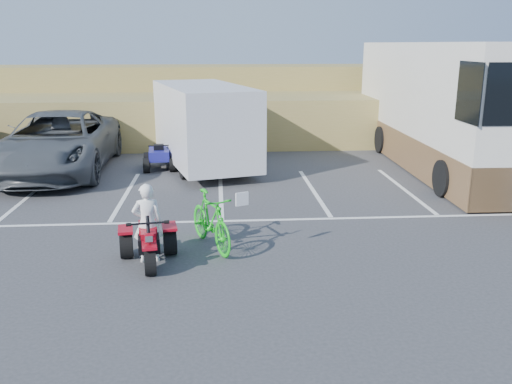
{
  "coord_description": "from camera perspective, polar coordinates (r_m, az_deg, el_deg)",
  "views": [
    {
      "loc": [
        -0.07,
        -10.07,
        4.15
      ],
      "look_at": [
        0.76,
        1.37,
        1.0
      ],
      "focal_mm": 38.0,
      "sensor_mm": 36.0,
      "label": 1
    }
  ],
  "objects": [
    {
      "name": "quad_atv_green",
      "position": [
        18.52,
        -3.75,
        2.37
      ],
      "size": [
        1.37,
        1.72,
        1.04
      ],
      "primitive_type": null,
      "rotation": [
        0.0,
        0.0,
        0.12
      ],
      "color": "#166224",
      "rests_on": "ground"
    },
    {
      "name": "ground",
      "position": [
        10.9,
        -3.47,
        -7.07
      ],
      "size": [
        100.0,
        100.0,
        0.0
      ],
      "primitive_type": "plane",
      "color": "#373739",
      "rests_on": "ground"
    },
    {
      "name": "red_trike_atv",
      "position": [
        10.87,
        -11.11,
        -7.41
      ],
      "size": [
        1.36,
        1.69,
        1.0
      ],
      "primitive_type": null,
      "rotation": [
        0.0,
        0.0,
        0.15
      ],
      "color": "#A20917",
      "rests_on": "ground"
    },
    {
      "name": "grey_pickup",
      "position": [
        19.13,
        -20.16,
        4.9
      ],
      "size": [
        3.44,
        7.18,
        1.98
      ],
      "primitive_type": "imported",
      "rotation": [
        0.0,
        0.0,
        0.02
      ],
      "color": "#494D51",
      "rests_on": "ground"
    },
    {
      "name": "green_dirt_bike",
      "position": [
        11.31,
        -4.78,
        -3.01
      ],
      "size": [
        1.29,
        2.05,
        1.2
      ],
      "primitive_type": "imported",
      "rotation": [
        0.0,
        0.0,
        0.4
      ],
      "color": "#14BF19",
      "rests_on": "ground"
    },
    {
      "name": "parking_stripes",
      "position": [
        14.77,
        -0.33,
        -0.96
      ],
      "size": [
        28.0,
        5.16,
        0.01
      ],
      "color": "white",
      "rests_on": "ground"
    },
    {
      "name": "rv_motorhome",
      "position": [
        19.97,
        19.01,
        7.76
      ],
      "size": [
        3.16,
        11.58,
        4.14
      ],
      "rotation": [
        0.0,
        0.0,
        -0.02
      ],
      "color": "silver",
      "rests_on": "ground"
    },
    {
      "name": "quad_atv_blue",
      "position": [
        18.86,
        -10.09,
        2.4
      ],
      "size": [
        1.2,
        1.53,
        0.93
      ],
      "primitive_type": null,
      "rotation": [
        0.0,
        0.0,
        0.1
      ],
      "color": "navy",
      "rests_on": "ground"
    },
    {
      "name": "cargo_trailer",
      "position": [
        18.72,
        -5.56,
        7.2
      ],
      "size": [
        3.86,
        6.43,
        2.81
      ],
      "rotation": [
        0.0,
        0.0,
        0.26
      ],
      "color": "silver",
      "rests_on": "ground"
    },
    {
      "name": "grass_embankment",
      "position": [
        25.7,
        -4.0,
        9.23
      ],
      "size": [
        40.0,
        8.5,
        3.1
      ],
      "color": "olive",
      "rests_on": "ground"
    },
    {
      "name": "rider",
      "position": [
        10.73,
        -11.36,
        -3.21
      ],
      "size": [
        0.63,
        0.46,
        1.58
      ],
      "primitive_type": "imported",
      "rotation": [
        0.0,
        0.0,
        3.29
      ],
      "color": "white",
      "rests_on": "ground"
    }
  ]
}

